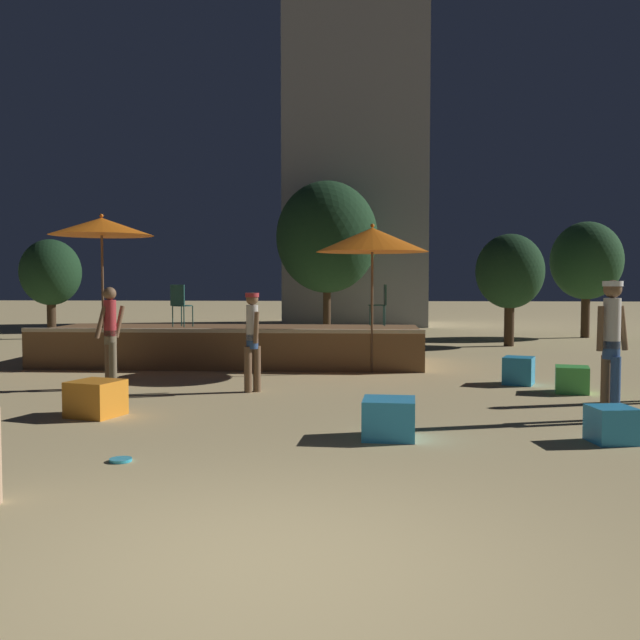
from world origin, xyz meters
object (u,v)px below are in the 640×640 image
(person_0, at_px, (110,333))
(person_2, at_px, (611,340))
(bistro_chair_1, at_px, (180,301))
(cube_seat_3, at_px, (96,398))
(cube_seat_2, at_px, (572,380))
(background_tree_0, at_px, (510,272))
(cube_seat_0, at_px, (519,371))
(frisbee_disc, at_px, (121,460))
(cube_seat_4, at_px, (612,425))
(background_tree_2, at_px, (586,261))
(bistro_chair_0, at_px, (382,301))
(person_3, at_px, (252,337))
(background_tree_3, at_px, (327,237))
(patio_umbrella_0, at_px, (372,240))
(patio_umbrella_1, at_px, (102,227))
(cube_seat_1, at_px, (389,418))
(background_tree_1, at_px, (51,273))

(person_0, relative_size, person_2, 0.94)
(bistro_chair_1, bearing_deg, cube_seat_3, 116.17)
(cube_seat_2, height_order, background_tree_0, background_tree_0)
(cube_seat_0, distance_m, frisbee_disc, 7.83)
(cube_seat_2, bearing_deg, cube_seat_4, -99.26)
(person_2, bearing_deg, background_tree_2, -37.52)
(bistro_chair_0, height_order, bistro_chair_1, same)
(person_0, bearing_deg, background_tree_2, 90.64)
(background_tree_2, bearing_deg, person_3, -127.16)
(cube_seat_4, distance_m, background_tree_0, 12.36)
(cube_seat_2, distance_m, person_3, 5.36)
(person_0, distance_m, bistro_chair_0, 6.04)
(cube_seat_3, relative_size, background_tree_3, 0.14)
(cube_seat_2, distance_m, background_tree_3, 15.08)
(patio_umbrella_0, bearing_deg, bistro_chair_1, 172.16)
(bistro_chair_1, relative_size, background_tree_2, 0.24)
(patio_umbrella_1, height_order, background_tree_3, background_tree_3)
(cube_seat_3, bearing_deg, cube_seat_4, -10.31)
(frisbee_disc, bearing_deg, cube_seat_2, 39.49)
(person_3, bearing_deg, background_tree_2, 20.06)
(cube_seat_4, height_order, person_3, person_3)
(person_3, height_order, background_tree_2, background_tree_2)
(person_3, bearing_deg, cube_seat_0, -18.58)
(cube_seat_0, xyz_separation_m, background_tree_3, (-4.14, 13.01, 3.18))
(cube_seat_1, xyz_separation_m, cube_seat_4, (2.55, -0.07, -0.03))
(background_tree_1, distance_m, background_tree_3, 9.50)
(frisbee_disc, bearing_deg, background_tree_2, 59.71)
(cube_seat_4, relative_size, background_tree_3, 0.10)
(cube_seat_2, distance_m, background_tree_0, 8.69)
(cube_seat_1, xyz_separation_m, background_tree_3, (-1.67, 17.54, 3.19))
(cube_seat_3, xyz_separation_m, person_3, (1.81, 2.24, 0.68))
(bistro_chair_0, relative_size, background_tree_1, 0.28)
(person_3, xyz_separation_m, background_tree_2, (9.03, 11.92, 1.57))
(cube_seat_2, xyz_separation_m, person_2, (-0.19, -2.40, 0.86))
(cube_seat_0, distance_m, background_tree_3, 14.02)
(patio_umbrella_0, xyz_separation_m, person_3, (-2.01, -2.64, -1.74))
(cube_seat_2, bearing_deg, person_2, -94.52)
(bistro_chair_1, bearing_deg, background_tree_3, -79.49)
(person_3, bearing_deg, person_2, -55.51)
(cube_seat_4, relative_size, person_2, 0.29)
(person_2, bearing_deg, patio_umbrella_1, 38.88)
(patio_umbrella_1, bearing_deg, background_tree_1, 120.67)
(bistro_chair_1, distance_m, background_tree_0, 9.76)
(person_2, height_order, bistro_chair_1, person_2)
(cube_seat_1, height_order, person_2, person_2)
(person_0, height_order, frisbee_disc, person_0)
(cube_seat_2, bearing_deg, bistro_chair_0, 129.83)
(patio_umbrella_0, height_order, patio_umbrella_1, patio_umbrella_1)
(cube_seat_0, xyz_separation_m, frisbee_disc, (-5.26, -5.80, -0.23))
(bistro_chair_1, bearing_deg, background_tree_2, -118.26)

